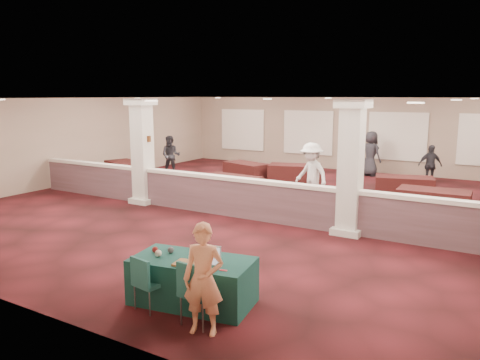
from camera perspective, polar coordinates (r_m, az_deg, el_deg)
The scene contains 32 objects.
ground at distance 14.11m, azimuth 3.23°, elevation -3.22°, with size 16.00×16.00×0.00m, color #461116.
wall_back at distance 21.22m, azimuth 13.35°, elevation 5.44°, with size 16.00×0.04×3.20m, color gray.
wall_front at distance 7.75m, azimuth -25.13°, elevation -3.30°, with size 16.00×0.04×3.20m, color gray.
wall_left at distance 18.87m, azimuth -18.88°, elevation 4.60°, with size 0.04×16.00×3.20m, color gray.
ceiling at distance 13.72m, azimuth 3.37°, elevation 9.89°, with size 16.00×16.00×0.02m, color silver.
partition_wall at distance 12.70m, azimuth 0.13°, elevation -2.09°, with size 15.60×0.28×1.10m.
column_left at distance 14.60m, azimuth -11.81°, elevation 3.57°, with size 0.72×0.72×3.20m.
column_right at distance 11.31m, azimuth 13.34°, elevation 1.60°, with size 0.72×0.72×3.20m.
sconce_left at distance 14.75m, azimuth -12.67°, elevation 5.02°, with size 0.12×0.12×0.18m.
sconce_right at distance 14.37m, azimuth -11.04°, elevation 4.95°, with size 0.12×0.12×0.18m.
near_table at distance 7.68m, azimuth -5.79°, elevation -12.14°, with size 1.92×0.96×0.74m, color #103B2E.
conf_chair_main at distance 6.88m, azimuth -5.36°, elevation -12.99°, with size 0.51×0.52×0.97m.
conf_chair_side at distance 7.47m, azimuth -11.34°, elevation -11.74°, with size 0.50×0.50×0.87m.
woman at distance 6.61m, azimuth -4.47°, elevation -11.96°, with size 0.57×0.38×1.59m, color tan.
far_table_front_left at distance 18.50m, azimuth -13.66°, elevation 0.97°, with size 1.92×0.96×0.78m, color black.
far_table_front_center at distance 14.97m, azimuth -1.06°, elevation -0.93°, with size 1.87×0.93×0.76m, color black.
far_table_front_right at distance 13.88m, azimuth 22.48°, elevation -2.63°, with size 1.86×0.93×0.75m, color black.
far_table_back_left at distance 18.10m, azimuth 0.77°, elevation 0.98°, with size 1.79×0.89×0.72m, color black.
far_table_back_center at distance 17.47m, azimuth 6.65°, elevation 0.64°, with size 1.88×0.94×0.76m, color black.
far_table_back_right at distance 15.94m, azimuth 19.37°, elevation -0.89°, with size 1.78×0.89×0.72m, color black.
attendee_a at distance 19.62m, azimuth -8.43°, elevation 2.96°, with size 0.79×0.44×1.65m, color black.
attendee_b at distance 14.23m, azimuth 8.69°, elevation 0.70°, with size 1.22×0.56×1.90m, color #BABAB5.
attendee_c at distance 18.55m, azimuth 22.15°, elevation 1.67°, with size 0.89×0.42×1.51m, color black.
attendee_d at distance 20.00m, azimuth 15.65°, elevation 3.11°, with size 0.91×0.49×1.85m, color black.
laptop_base at distance 7.37m, azimuth -3.89°, elevation -9.92°, with size 0.33×0.23×0.02m, color silver.
laptop_screen at distance 7.43m, azimuth -3.52°, elevation -8.76°, with size 0.33×0.01×0.22m, color silver.
screen_glow at distance 7.43m, azimuth -3.54°, elevation -8.89°, with size 0.30×0.00×0.19m, color silver.
knitting at distance 7.31m, azimuth -6.40°, elevation -10.10°, with size 0.40×0.30×0.03m, color #C2721F.
yarn_cream at distance 7.70m, azimuth -9.93°, elevation -8.79°, with size 0.11×0.11×0.11m, color beige.
yarn_red at distance 7.90m, azimuth -10.31°, elevation -8.35°, with size 0.10×0.10×0.10m, color maroon.
yarn_grey at distance 7.84m, azimuth -8.44°, elevation -8.44°, with size 0.11×0.11×0.11m, color #505055.
scissors at distance 7.04m, azimuth -2.05°, elevation -10.93°, with size 0.12×0.03×0.01m, color red.
Camera 1 is at (6.31, -12.19, 3.29)m, focal length 35.00 mm.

